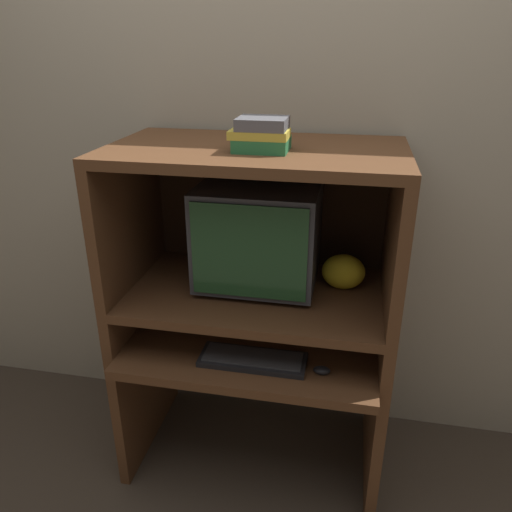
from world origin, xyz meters
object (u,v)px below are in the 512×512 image
Objects in this scene: mouse at (322,370)px; book_stack at (262,135)px; keyboard at (253,359)px; snack_bag at (343,272)px; crt_monitor at (259,234)px.

book_stack reaches higher than mouse.
book_stack is at bearing 88.79° from keyboard.
snack_bag is 0.87× the size of book_stack.
keyboard is at bearing -83.66° from crt_monitor.
keyboard is 2.35× the size of snack_bag.
crt_monitor reaches higher than snack_bag.
mouse is (0.28, -0.28, -0.38)m from crt_monitor.
snack_bag reaches higher than keyboard.
crt_monitor is 1.15× the size of keyboard.
book_stack is (-0.29, -0.15, 0.53)m from snack_bag.
keyboard is (0.03, -0.26, -0.39)m from crt_monitor.
crt_monitor is 7.43× the size of mouse.
mouse is 0.36× the size of snack_bag.
book_stack is at bearing -153.43° from snack_bag.
crt_monitor is 0.41m from book_stack.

